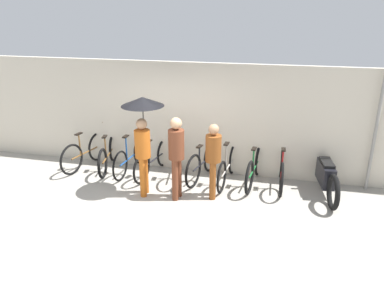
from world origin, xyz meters
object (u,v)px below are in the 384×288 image
(pedestrian_center, at_px, (176,152))
(parked_bicycle_8, at_px, (281,169))
(pedestrian_trailing, at_px, (213,156))
(motorcycle, at_px, (325,175))
(parked_bicycle_1, at_px, (108,154))
(parked_bicycle_3, at_px, (154,159))
(parked_bicycle_4, at_px, (178,161))
(pedestrian_leading, at_px, (143,123))
(parked_bicycle_5, at_px, (203,163))
(parked_bicycle_7, at_px, (254,168))
(parked_bicycle_2, at_px, (131,156))
(parked_bicycle_6, at_px, (228,167))
(parked_bicycle_0, at_px, (86,152))

(pedestrian_center, bearing_deg, parked_bicycle_8, 34.48)
(pedestrian_trailing, distance_m, motorcycle, 2.45)
(motorcycle, bearing_deg, parked_bicycle_1, 81.72)
(parked_bicycle_3, distance_m, motorcycle, 3.83)
(pedestrian_trailing, bearing_deg, parked_bicycle_8, 24.48)
(parked_bicycle_4, relative_size, motorcycle, 0.80)
(pedestrian_leading, bearing_deg, parked_bicycle_1, 137.68)
(pedestrian_leading, height_order, motorcycle, pedestrian_leading)
(parked_bicycle_1, height_order, parked_bicycle_5, parked_bicycle_1)
(parked_bicycle_7, bearing_deg, parked_bicycle_4, 97.13)
(pedestrian_leading, bearing_deg, parked_bicycle_7, 19.01)
(parked_bicycle_2, bearing_deg, pedestrian_center, -122.98)
(parked_bicycle_6, height_order, pedestrian_leading, pedestrian_leading)
(parked_bicycle_1, bearing_deg, pedestrian_trailing, -118.84)
(pedestrian_trailing, xyz_separation_m, motorcycle, (2.27, 0.77, -0.52))
(parked_bicycle_3, bearing_deg, pedestrian_leading, -162.00)
(parked_bicycle_4, bearing_deg, pedestrian_leading, 146.61)
(parked_bicycle_5, relative_size, pedestrian_leading, 0.82)
(parked_bicycle_6, bearing_deg, parked_bicycle_0, 94.74)
(pedestrian_leading, bearing_deg, pedestrian_center, -10.87)
(parked_bicycle_2, bearing_deg, parked_bicycle_4, -87.41)
(parked_bicycle_4, bearing_deg, pedestrian_center, -174.48)
(parked_bicycle_4, distance_m, parked_bicycle_7, 1.76)
(parked_bicycle_6, xyz_separation_m, pedestrian_trailing, (-0.20, -0.79, 0.55))
(parked_bicycle_7, bearing_deg, parked_bicycle_8, -79.60)
(parked_bicycle_3, relative_size, parked_bicycle_4, 1.06)
(parked_bicycle_6, xyz_separation_m, parked_bicycle_7, (0.59, 0.06, 0.01))
(parked_bicycle_1, bearing_deg, parked_bicycle_0, 81.66)
(parked_bicycle_3, distance_m, pedestrian_leading, 1.53)
(parked_bicycle_5, bearing_deg, parked_bicycle_3, 102.88)
(parked_bicycle_2, relative_size, parked_bicycle_6, 1.02)
(parked_bicycle_6, relative_size, pedestrian_leading, 0.85)
(parked_bicycle_1, height_order, parked_bicycle_2, parked_bicycle_1)
(parked_bicycle_6, height_order, motorcycle, parked_bicycle_6)
(parked_bicycle_1, bearing_deg, parked_bicycle_3, -103.42)
(parked_bicycle_6, bearing_deg, pedestrian_leading, 125.29)
(parked_bicycle_6, bearing_deg, parked_bicycle_4, 93.07)
(parked_bicycle_7, relative_size, pedestrian_center, 1.02)
(parked_bicycle_5, bearing_deg, motorcycle, -79.10)
(parked_bicycle_2, bearing_deg, parked_bicycle_3, -89.91)
(parked_bicycle_7, height_order, pedestrian_leading, pedestrian_leading)
(parked_bicycle_0, relative_size, parked_bicycle_7, 0.97)
(parked_bicycle_7, bearing_deg, motorcycle, -86.24)
(parked_bicycle_3, height_order, parked_bicycle_7, parked_bicycle_7)
(parked_bicycle_8, bearing_deg, motorcycle, -98.37)
(parked_bicycle_8, xyz_separation_m, pedestrian_center, (-2.07, -1.09, 0.63))
(parked_bicycle_4, xyz_separation_m, parked_bicycle_8, (2.34, 0.05, 0.00))
(parked_bicycle_0, height_order, parked_bicycle_8, parked_bicycle_0)
(pedestrian_leading, bearing_deg, parked_bicycle_6, 24.76)
(parked_bicycle_2, distance_m, parked_bicycle_4, 1.17)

